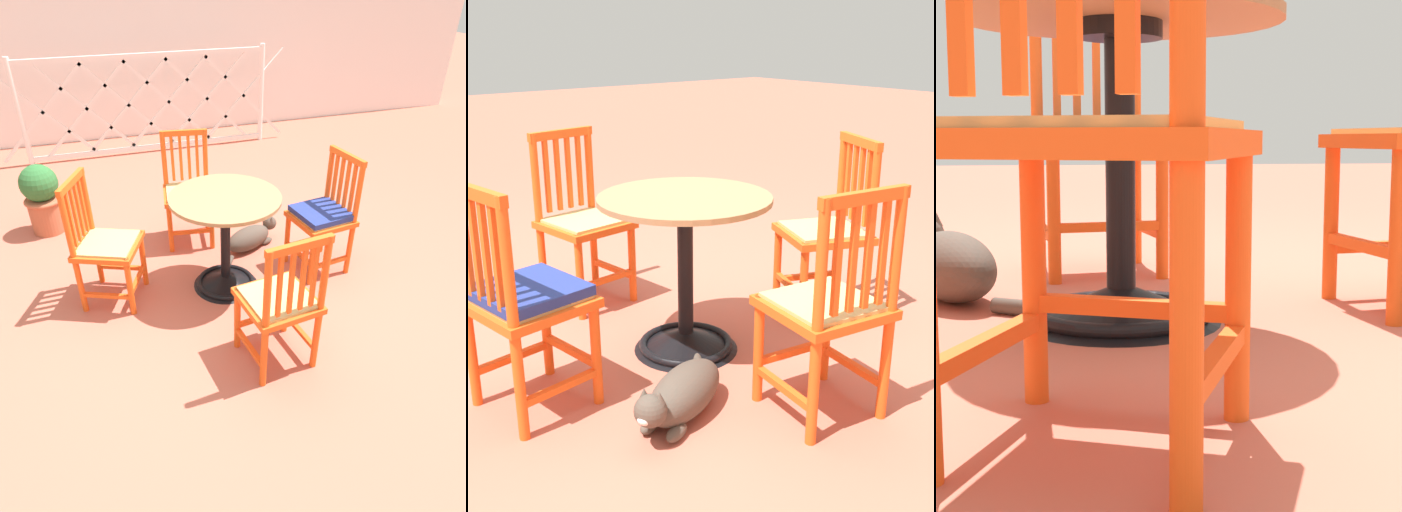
% 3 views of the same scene
% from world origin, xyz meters
% --- Properties ---
extents(ground_plane, '(24.00, 24.00, 0.00)m').
position_xyz_m(ground_plane, '(0.00, 0.00, 0.00)').
color(ground_plane, '#BC604C').
extents(cafe_table, '(0.76, 0.76, 0.73)m').
position_xyz_m(cafe_table, '(0.01, 0.23, 0.28)').
color(cafe_table, black).
rests_on(cafe_table, ground_plane).
extents(orange_chair_by_planter, '(0.45, 0.45, 0.91)m').
position_xyz_m(orange_chair_by_planter, '(0.78, 0.23, 0.45)').
color(orange_chair_by_planter, '#EA5619').
rests_on(orange_chair_by_planter, ground_plane).
extents(orange_chair_facing_out, '(0.53, 0.53, 0.91)m').
position_xyz_m(orange_chair_facing_out, '(-0.81, 0.35, 0.43)').
color(orange_chair_facing_out, '#EA5619').
rests_on(orange_chair_facing_out, ground_plane).
extents(tabby_cat, '(0.62, 0.50, 0.23)m').
position_xyz_m(tabby_cat, '(0.38, 0.67, 0.10)').
color(tabby_cat, '#4C4238').
rests_on(tabby_cat, ground_plane).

